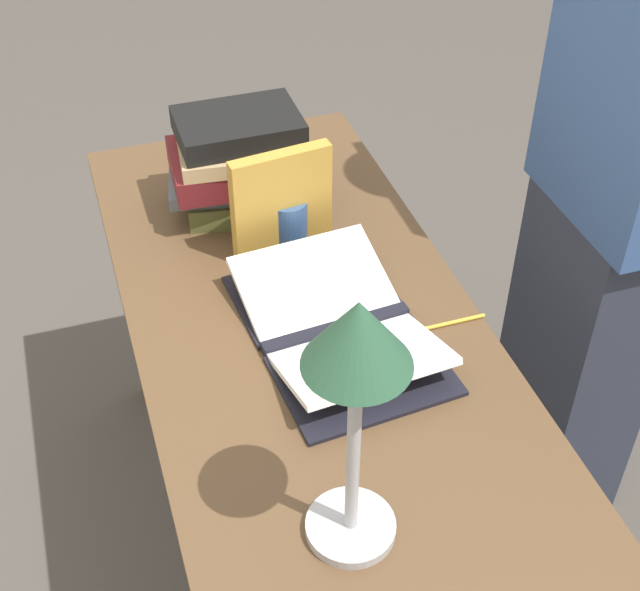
% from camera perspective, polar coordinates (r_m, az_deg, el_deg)
% --- Properties ---
extents(ground_plane, '(12.00, 12.00, 0.00)m').
position_cam_1_polar(ground_plane, '(2.15, -0.65, -16.65)').
color(ground_plane, '#47423D').
extents(reading_desk, '(1.37, 0.60, 0.75)m').
position_cam_1_polar(reading_desk, '(1.65, -0.82, -4.70)').
color(reading_desk, brown).
rests_on(reading_desk, ground_plane).
extents(open_book, '(0.45, 0.31, 0.07)m').
position_cam_1_polar(open_book, '(1.53, 1.06, -1.91)').
color(open_book, black).
rests_on(open_book, reading_desk).
extents(book_stack_tall, '(0.22, 0.31, 0.21)m').
position_cam_1_polar(book_stack_tall, '(1.79, -5.11, 8.49)').
color(book_stack_tall, brown).
rests_on(book_stack_tall, reading_desk).
extents(book_standing_upright, '(0.05, 0.20, 0.21)m').
position_cam_1_polar(book_standing_upright, '(1.67, -2.47, 5.95)').
color(book_standing_upright, '#BC8933').
rests_on(book_standing_upright, reading_desk).
extents(reading_lamp, '(0.13, 0.13, 0.42)m').
position_cam_1_polar(reading_lamp, '(1.04, 2.36, -4.74)').
color(reading_lamp, '#ADADB2').
rests_on(reading_lamp, reading_desk).
extents(coffee_mug, '(0.11, 0.08, 0.10)m').
position_cam_1_polar(coffee_mug, '(1.71, -2.07, 4.74)').
color(coffee_mug, '#335184').
rests_on(coffee_mug, reading_desk).
extents(pencil, '(0.01, 0.14, 0.01)m').
position_cam_1_polar(pencil, '(1.58, 8.13, -1.80)').
color(pencil, gold).
rests_on(pencil, reading_desk).
extents(person_reader, '(0.36, 0.22, 1.68)m').
position_cam_1_polar(person_reader, '(1.82, 18.40, 5.98)').
color(person_reader, '#2D3342').
rests_on(person_reader, ground_plane).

